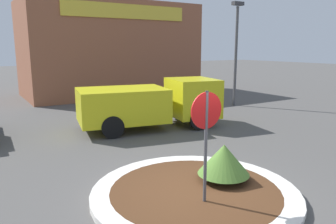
{
  "coord_description": "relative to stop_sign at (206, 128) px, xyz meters",
  "views": [
    {
      "loc": [
        -4.24,
        -5.7,
        3.39
      ],
      "look_at": [
        1.02,
        2.85,
        1.39
      ],
      "focal_mm": 35.0,
      "sensor_mm": 36.0,
      "label": 1
    }
  ],
  "objects": [
    {
      "name": "light_pole",
      "position": [
        9.23,
        9.05,
        1.71
      ],
      "size": [
        0.7,
        0.3,
        5.86
      ],
      "color": "#4C4C51",
      "rests_on": "ground_plane"
    },
    {
      "name": "utility_truck",
      "position": [
        2.43,
        6.85,
        -0.68
      ],
      "size": [
        6.16,
        3.37,
        2.02
      ],
      "rotation": [
        0.0,
        0.0,
        -0.19
      ],
      "color": "gold",
      "rests_on": "ground_plane"
    },
    {
      "name": "stop_sign",
      "position": [
        0.0,
        0.0,
        0.0
      ],
      "size": [
        0.76,
        0.07,
        2.52
      ],
      "color": "#4C4C51",
      "rests_on": "ground_plane"
    },
    {
      "name": "island_shrub",
      "position": [
        1.09,
        0.65,
        -1.07
      ],
      "size": [
        1.27,
        1.27,
        0.91
      ],
      "color": "brown",
      "rests_on": "traffic_island"
    },
    {
      "name": "ground_plane",
      "position": [
        0.17,
        0.58,
        -1.77
      ],
      "size": [
        120.0,
        120.0,
        0.0
      ],
      "primitive_type": "plane",
      "color": "#514F4C"
    },
    {
      "name": "storefront_building",
      "position": [
        5.01,
        17.58,
        1.44
      ],
      "size": [
        11.9,
        6.07,
        6.41
      ],
      "color": "#93563D",
      "rests_on": "ground_plane"
    },
    {
      "name": "traffic_island",
      "position": [
        0.17,
        0.58,
        -1.69
      ],
      "size": [
        4.79,
        4.79,
        0.15
      ],
      "color": "silver",
      "rests_on": "ground_plane"
    }
  ]
}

